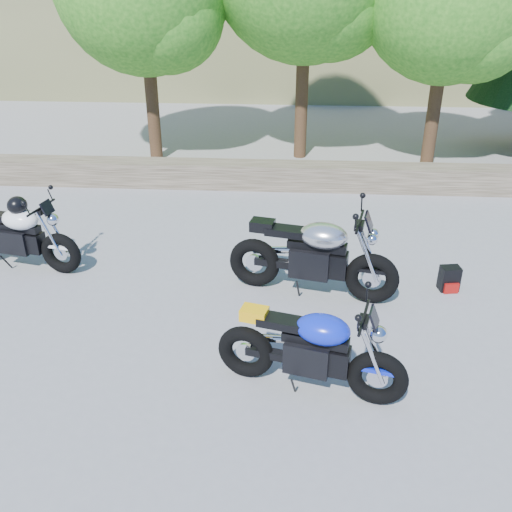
{
  "coord_description": "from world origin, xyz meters",
  "views": [
    {
      "loc": [
        0.61,
        -5.38,
        4.06
      ],
      "look_at": [
        0.2,
        1.0,
        0.75
      ],
      "focal_mm": 40.0,
      "sensor_mm": 36.0,
      "label": 1
    }
  ],
  "objects_px": {
    "white_bike": "(16,233)",
    "blue_bike": "(312,350)",
    "silver_bike": "(314,257)",
    "backpack": "(449,279)"
  },
  "relations": [
    {
      "from": "white_bike",
      "to": "blue_bike",
      "type": "distance_m",
      "value": 4.92
    },
    {
      "from": "white_bike",
      "to": "blue_bike",
      "type": "height_order",
      "value": "white_bike"
    },
    {
      "from": "silver_bike",
      "to": "backpack",
      "type": "bearing_deg",
      "value": 19.07
    },
    {
      "from": "silver_bike",
      "to": "white_bike",
      "type": "xyz_separation_m",
      "value": [
        -4.31,
        0.52,
        -0.02
      ]
    },
    {
      "from": "silver_bike",
      "to": "blue_bike",
      "type": "relative_size",
      "value": 1.15
    },
    {
      "from": "blue_bike",
      "to": "backpack",
      "type": "height_order",
      "value": "blue_bike"
    },
    {
      "from": "blue_bike",
      "to": "backpack",
      "type": "bearing_deg",
      "value": 62.59
    },
    {
      "from": "silver_bike",
      "to": "blue_bike",
      "type": "bearing_deg",
      "value": -79.54
    },
    {
      "from": "silver_bike",
      "to": "blue_bike",
      "type": "xyz_separation_m",
      "value": [
        -0.07,
        -1.97,
        -0.07
      ]
    },
    {
      "from": "blue_bike",
      "to": "backpack",
      "type": "relative_size",
      "value": 5.72
    }
  ]
}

